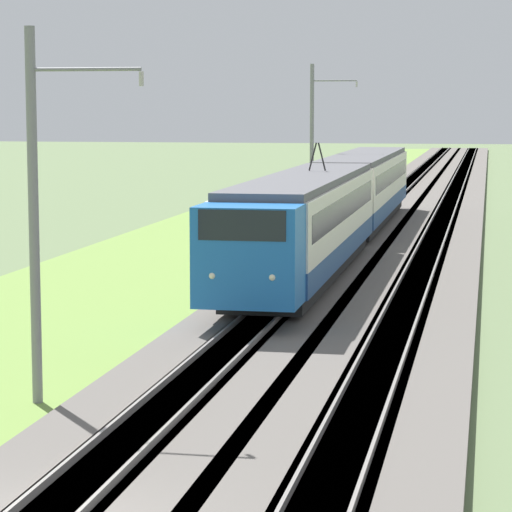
# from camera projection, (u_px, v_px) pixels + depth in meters

# --- Properties ---
(ballast_main) EXTENTS (240.00, 4.40, 0.30)m
(ballast_main) POSITION_uv_depth(u_px,v_px,m) (368.00, 223.00, 66.41)
(ballast_main) COLOR #605B56
(ballast_main) RESTS_ON ground
(ballast_adjacent) EXTENTS (240.00, 4.40, 0.30)m
(ballast_adjacent) POSITION_uv_depth(u_px,v_px,m) (442.00, 224.00, 65.66)
(ballast_adjacent) COLOR #605B56
(ballast_adjacent) RESTS_ON ground
(track_main) EXTENTS (240.00, 1.57, 0.45)m
(track_main) POSITION_uv_depth(u_px,v_px,m) (368.00, 222.00, 66.41)
(track_main) COLOR #4C4238
(track_main) RESTS_ON ground
(track_adjacent) EXTENTS (240.00, 1.57, 0.45)m
(track_adjacent) POSITION_uv_depth(u_px,v_px,m) (442.00, 224.00, 65.66)
(track_adjacent) COLOR #4C4238
(track_adjacent) RESTS_ON ground
(grass_verge) EXTENTS (240.00, 10.11, 0.12)m
(grass_verge) POSITION_uv_depth(u_px,v_px,m) (252.00, 222.00, 67.64)
(grass_verge) COLOR olive
(grass_verge) RESTS_ON ground
(passenger_train) EXTENTS (42.79, 3.02, 5.11)m
(passenger_train) POSITION_uv_depth(u_px,v_px,m) (340.00, 199.00, 53.47)
(passenger_train) COLOR blue
(passenger_train) RESTS_ON ground
(catenary_mast_near) EXTENTS (0.22, 2.56, 8.13)m
(catenary_mast_near) POSITION_uv_depth(u_px,v_px,m) (36.00, 214.00, 25.60)
(catenary_mast_near) COLOR slate
(catenary_mast_near) RESTS_ON ground
(catenary_mast_mid) EXTENTS (0.22, 2.56, 8.75)m
(catenary_mast_mid) POSITION_uv_depth(u_px,v_px,m) (313.00, 143.00, 65.39)
(catenary_mast_mid) COLOR slate
(catenary_mast_mid) RESTS_ON ground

